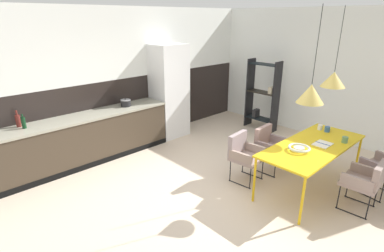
# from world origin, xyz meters

# --- Properties ---
(ground_plane) EXTENTS (9.00, 9.00, 0.00)m
(ground_plane) POSITION_xyz_m (0.00, 0.00, 0.00)
(ground_plane) COLOR beige
(back_wall_splashback_dark) EXTENTS (6.92, 0.12, 1.40)m
(back_wall_splashback_dark) POSITION_xyz_m (0.00, 2.80, 0.70)
(back_wall_splashback_dark) COLOR black
(back_wall_splashback_dark) RESTS_ON ground
(back_wall_panel_upper) EXTENTS (6.92, 0.12, 1.40)m
(back_wall_panel_upper) POSITION_xyz_m (0.00, 2.80, 2.10)
(back_wall_panel_upper) COLOR white
(back_wall_panel_upper) RESTS_ON back_wall_splashback_dark
(side_wall_right) EXTENTS (0.12, 5.72, 2.80)m
(side_wall_right) POSITION_xyz_m (3.40, 0.00, 1.40)
(side_wall_right) COLOR white
(side_wall_right) RESTS_ON ground
(kitchen_counter) EXTENTS (3.89, 0.63, 0.90)m
(kitchen_counter) POSITION_xyz_m (-1.38, 2.44, 0.45)
(kitchen_counter) COLOR #403427
(kitchen_counter) RESTS_ON ground
(refrigerator_column) EXTENTS (0.72, 0.60, 2.06)m
(refrigerator_column) POSITION_xyz_m (0.93, 2.44, 1.03)
(refrigerator_column) COLOR silver
(refrigerator_column) RESTS_ON ground
(dining_table) EXTENTS (2.00, 0.83, 0.75)m
(dining_table) POSITION_xyz_m (1.06, -0.89, 0.71)
(dining_table) COLOR gold
(dining_table) RESTS_ON ground
(armchair_near_window) EXTENTS (0.53, 0.52, 0.80)m
(armchair_near_window) POSITION_xyz_m (0.51, 0.01, 0.51)
(armchair_near_window) COLOR gray
(armchair_near_window) RESTS_ON ground
(armchair_facing_counter) EXTENTS (0.52, 0.50, 0.77)m
(armchair_facing_counter) POSITION_xyz_m (1.04, -1.71, 0.50)
(armchair_facing_counter) COLOR gray
(armchair_facing_counter) RESTS_ON ground
(armchair_head_of_table) EXTENTS (0.51, 0.50, 0.79)m
(armchair_head_of_table) POSITION_xyz_m (1.12, -0.08, 0.51)
(armchair_head_of_table) COLOR gray
(armchair_head_of_table) RESTS_ON ground
(fruit_bowl) EXTENTS (0.32, 0.32, 0.06)m
(fruit_bowl) POSITION_xyz_m (0.69, -0.85, 0.79)
(fruit_bowl) COLOR silver
(fruit_bowl) RESTS_ON dining_table
(open_book) EXTENTS (0.29, 0.23, 0.02)m
(open_book) POSITION_xyz_m (1.17, -0.99, 0.76)
(open_book) COLOR white
(open_book) RESTS_ON dining_table
(mug_white_ceramic) EXTENTS (0.13, 0.09, 0.10)m
(mug_white_ceramic) POSITION_xyz_m (1.49, -1.19, 0.80)
(mug_white_ceramic) COLOR #5B8456
(mug_white_ceramic) RESTS_ON dining_table
(mug_dark_espresso) EXTENTS (0.13, 0.09, 0.09)m
(mug_dark_espresso) POSITION_xyz_m (1.76, -0.79, 0.80)
(mug_dark_espresso) COLOR #335B93
(mug_dark_espresso) RESTS_ON dining_table
(mug_glass_clear) EXTENTS (0.12, 0.08, 0.09)m
(mug_glass_clear) POSITION_xyz_m (1.77, -0.66, 0.79)
(mug_glass_clear) COLOR white
(mug_glass_clear) RESTS_ON dining_table
(cooking_pot) EXTENTS (0.21, 0.21, 0.16)m
(cooking_pot) POSITION_xyz_m (-0.18, 2.46, 0.97)
(cooking_pot) COLOR black
(cooking_pot) RESTS_ON kitchen_counter
(bottle_spice_small) EXTENTS (0.06, 0.06, 0.24)m
(bottle_spice_small) POSITION_xyz_m (-2.06, 2.47, 1.00)
(bottle_spice_small) COLOR #0F3319
(bottle_spice_small) RESTS_ON kitchen_counter
(bottle_wine_green) EXTENTS (0.07, 0.07, 0.28)m
(bottle_wine_green) POSITION_xyz_m (-2.10, 2.61, 1.01)
(bottle_wine_green) COLOR maroon
(bottle_wine_green) RESTS_ON kitchen_counter
(open_shelf_unit) EXTENTS (0.30, 0.77, 1.67)m
(open_shelf_unit) POSITION_xyz_m (2.81, 1.24, 0.83)
(open_shelf_unit) COLOR black
(open_shelf_unit) RESTS_ON ground
(pendant_lamp_over_table_near) EXTENTS (0.36, 0.36, 1.26)m
(pendant_lamp_over_table_near) POSITION_xyz_m (0.66, -0.93, 1.63)
(pendant_lamp_over_table_near) COLOR black
(pendant_lamp_over_table_far) EXTENTS (0.36, 0.36, 1.16)m
(pendant_lamp_over_table_far) POSITION_xyz_m (1.46, -0.88, 1.71)
(pendant_lamp_over_table_far) COLOR black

